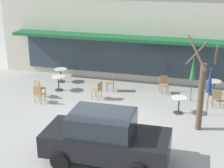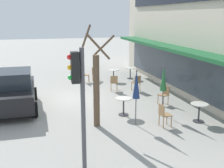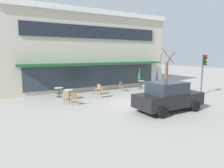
# 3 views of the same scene
# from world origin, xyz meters

# --- Properties ---
(ground_plane) EXTENTS (80.00, 80.00, 0.00)m
(ground_plane) POSITION_xyz_m (0.00, 0.00, 0.00)
(ground_plane) COLOR #9E9B93
(building_facade) EXTENTS (16.18, 9.10, 7.42)m
(building_facade) POSITION_xyz_m (0.00, 9.97, 3.71)
(building_facade) COLOR beige
(building_facade) RESTS_ON ground
(cafe_table_near_wall) EXTENTS (0.70, 0.70, 0.76)m
(cafe_table_near_wall) POSITION_xyz_m (-3.95, 4.74, 0.52)
(cafe_table_near_wall) COLOR #333338
(cafe_table_near_wall) RESTS_ON ground
(cafe_table_streetside) EXTENTS (0.70, 0.70, 0.76)m
(cafe_table_streetside) POSITION_xyz_m (-3.54, 3.45, 0.52)
(cafe_table_streetside) COLOR #333338
(cafe_table_streetside) RESTS_ON ground
(cafe_table_by_tree) EXTENTS (0.70, 0.70, 0.76)m
(cafe_table_by_tree) POSITION_xyz_m (4.33, 4.87, 0.52)
(cafe_table_by_tree) COLOR #333338
(cafe_table_by_tree) RESTS_ON ground
(cafe_table_mid_patio) EXTENTS (0.70, 0.70, 0.76)m
(cafe_table_mid_patio) POSITION_xyz_m (2.79, 2.18, 0.52)
(cafe_table_mid_patio) COLOR #333338
(cafe_table_mid_patio) RESTS_ON ground
(patio_umbrella_green_folded) EXTENTS (0.28, 0.28, 2.20)m
(patio_umbrella_green_folded) POSITION_xyz_m (3.25, 3.77, 1.63)
(patio_umbrella_green_folded) COLOR #4C4C51
(patio_umbrella_green_folded) RESTS_ON ground
(patio_umbrella_cream_folded) EXTENTS (0.28, 0.28, 2.20)m
(patio_umbrella_cream_folded) POSITION_xyz_m (4.02, 2.29, 1.63)
(patio_umbrella_cream_folded) COLOR #4C4C51
(patio_umbrella_cream_folded) RESTS_ON ground
(cafe_chair_0) EXTENTS (0.44, 0.44, 0.89)m
(cafe_chair_0) POSITION_xyz_m (-3.76, 1.60, 0.53)
(cafe_chair_0) COLOR #9E754C
(cafe_chair_0) RESTS_ON ground
(cafe_chair_1) EXTENTS (0.43, 0.43, 0.89)m
(cafe_chair_1) POSITION_xyz_m (4.43, 3.28, 0.53)
(cafe_chair_1) COLOR #9E754C
(cafe_chair_1) RESTS_ON ground
(cafe_chair_2) EXTENTS (0.48, 0.48, 0.89)m
(cafe_chair_2) POSITION_xyz_m (-0.83, 4.07, 0.53)
(cafe_chair_2) COLOR #9E754C
(cafe_chair_2) RESTS_ON ground
(cafe_chair_3) EXTENTS (0.53, 0.53, 0.89)m
(cafe_chair_3) POSITION_xyz_m (-4.08, 2.31, 0.53)
(cafe_chair_3) COLOR #9E754C
(cafe_chair_3) RESTS_ON ground
(cafe_chair_4) EXTENTS (0.49, 0.49, 0.89)m
(cafe_chair_4) POSITION_xyz_m (-1.18, 2.84, 0.53)
(cafe_chair_4) COLOR #9E754C
(cafe_chair_4) RESTS_ON ground
(cafe_chair_5) EXTENTS (0.52, 0.52, 0.89)m
(cafe_chair_5) POSITION_xyz_m (1.83, 4.53, 0.53)
(cafe_chair_5) COLOR #9E754C
(cafe_chair_5) RESTS_ON ground
(parked_sedan) EXTENTS (4.22, 2.05, 1.76)m
(parked_sedan) POSITION_xyz_m (0.71, -2.41, 0.88)
(parked_sedan) COLOR black
(parked_sedan) RESTS_ON ground
(street_tree) EXTENTS (1.16, 1.41, 3.86)m
(street_tree) POSITION_xyz_m (3.69, 0.81, 1.63)
(street_tree) COLOR brown
(street_tree) RESTS_ON ground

